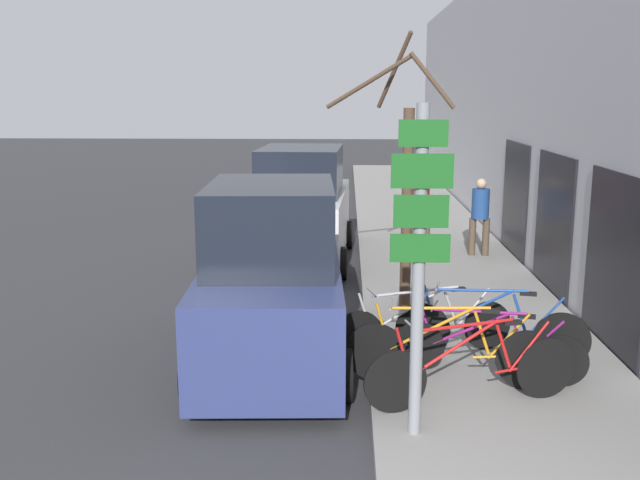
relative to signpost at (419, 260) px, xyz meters
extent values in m
plane|color=#333335|center=(-1.41, 7.87, -1.92)|extent=(80.00, 80.00, 0.00)
cube|color=gray|center=(1.19, 10.67, -1.85)|extent=(3.20, 32.00, 0.15)
cube|color=#BCBCC1|center=(2.94, 10.67, 1.33)|extent=(0.20, 32.00, 6.50)
cube|color=black|center=(2.82, 2.62, -0.61)|extent=(0.03, 2.06, 2.32)
cube|color=black|center=(2.82, 5.45, -0.61)|extent=(0.03, 2.06, 2.32)
cube|color=black|center=(2.82, 8.29, -0.61)|extent=(0.03, 2.06, 2.32)
cylinder|color=gray|center=(0.00, 0.01, -0.15)|extent=(0.12, 0.12, 3.24)
cube|color=#19591E|center=(0.00, -0.06, 1.19)|extent=(0.45, 0.02, 0.25)
cube|color=#19591E|center=(0.00, -0.06, 0.85)|extent=(0.57, 0.02, 0.32)
cube|color=#19591E|center=(0.00, -0.06, 0.48)|extent=(0.51, 0.02, 0.31)
cube|color=#19591E|center=(0.00, -0.06, 0.13)|extent=(0.56, 0.02, 0.27)
cylinder|color=black|center=(-0.16, 0.46, -1.43)|extent=(0.68, 0.21, 0.69)
cylinder|color=black|center=(1.52, 0.90, -1.43)|extent=(0.68, 0.21, 0.69)
cylinder|color=red|center=(0.47, 0.62, -1.10)|extent=(0.95, 0.28, 0.57)
cylinder|color=red|center=(0.55, 0.64, -0.86)|extent=(1.10, 0.32, 0.09)
cylinder|color=red|center=(1.01, 0.77, -1.13)|extent=(0.21, 0.09, 0.50)
cylinder|color=red|center=(1.22, 0.82, -1.40)|extent=(0.60, 0.18, 0.08)
cylinder|color=red|center=(1.31, 0.84, -1.16)|extent=(0.45, 0.14, 0.56)
cylinder|color=red|center=(-0.08, 0.48, -1.13)|extent=(0.21, 0.08, 0.60)
cube|color=black|center=(1.10, 0.79, -0.87)|extent=(0.21, 0.13, 0.04)
cylinder|color=#99999E|center=(0.00, 0.50, -0.84)|extent=(0.13, 0.43, 0.02)
cylinder|color=black|center=(-0.34, 1.31, -1.42)|extent=(0.70, 0.11, 0.70)
cylinder|color=black|center=(1.37, 1.12, -1.42)|extent=(0.70, 0.11, 0.70)
cylinder|color=orange|center=(0.30, 1.24, -1.10)|extent=(0.96, 0.14, 0.58)
cylinder|color=orange|center=(0.39, 1.23, -0.85)|extent=(1.12, 0.16, 0.09)
cylinder|color=orange|center=(0.86, 1.18, -1.12)|extent=(0.21, 0.06, 0.50)
cylinder|color=orange|center=(1.07, 1.15, -1.39)|extent=(0.60, 0.09, 0.08)
cylinder|color=orange|center=(1.16, 1.14, -1.15)|extent=(0.45, 0.08, 0.56)
cylinder|color=orange|center=(-0.25, 1.30, -1.12)|extent=(0.21, 0.05, 0.61)
cube|color=black|center=(0.94, 1.17, -0.86)|extent=(0.21, 0.10, 0.04)
cylinder|color=#99999E|center=(-0.17, 1.29, -0.82)|extent=(0.07, 0.44, 0.02)
cylinder|color=black|center=(0.21, 1.68, -1.47)|extent=(0.60, 0.20, 0.61)
cylinder|color=black|center=(1.79, 1.23, -1.47)|extent=(0.60, 0.20, 0.61)
cylinder|color=#8C1E72|center=(0.80, 1.51, -1.18)|extent=(0.89, 0.29, 0.51)
cylinder|color=#8C1E72|center=(0.88, 1.49, -0.97)|extent=(1.04, 0.33, 0.08)
cylinder|color=#8C1E72|center=(1.32, 1.37, -1.21)|extent=(0.20, 0.09, 0.44)
cylinder|color=#8C1E72|center=(1.52, 1.31, -1.44)|extent=(0.56, 0.18, 0.07)
cylinder|color=#8C1E72|center=(1.59, 1.29, -1.23)|extent=(0.42, 0.15, 0.49)
cylinder|color=#8C1E72|center=(0.29, 1.66, -1.21)|extent=(0.20, 0.08, 0.53)
cube|color=black|center=(1.40, 1.34, -0.97)|extent=(0.21, 0.13, 0.04)
cylinder|color=#99999E|center=(0.37, 1.63, -0.95)|extent=(0.14, 0.43, 0.02)
cylinder|color=black|center=(0.30, 2.14, -1.42)|extent=(0.70, 0.17, 0.70)
cylinder|color=black|center=(1.96, 1.81, -1.42)|extent=(0.70, 0.17, 0.70)
cylinder|color=#1E4799|center=(0.92, 2.01, -1.10)|extent=(0.94, 0.22, 0.57)
cylinder|color=#1E4799|center=(1.00, 2.00, -0.85)|extent=(1.09, 0.25, 0.09)
cylinder|color=#1E4799|center=(1.46, 1.91, -1.12)|extent=(0.21, 0.08, 0.50)
cylinder|color=#1E4799|center=(1.67, 1.86, -1.40)|extent=(0.59, 0.14, 0.08)
cylinder|color=#1E4799|center=(1.75, 1.85, -1.15)|extent=(0.44, 0.12, 0.56)
cylinder|color=#1E4799|center=(0.38, 2.12, -1.12)|extent=(0.20, 0.07, 0.61)
cube|color=black|center=(1.54, 1.89, -0.86)|extent=(0.21, 0.12, 0.04)
cylinder|color=#99999E|center=(0.46, 2.10, -0.83)|extent=(0.11, 0.44, 0.02)
cylinder|color=black|center=(-0.53, 1.95, -1.45)|extent=(0.64, 0.21, 0.65)
cylinder|color=black|center=(1.17, 2.42, -1.45)|extent=(0.64, 0.21, 0.65)
cylinder|color=#B7B7BC|center=(0.11, 2.13, -1.15)|extent=(0.96, 0.30, 0.54)
cylinder|color=#B7B7BC|center=(0.19, 2.15, -0.92)|extent=(1.12, 0.34, 0.08)
cylinder|color=#B7B7BC|center=(0.66, 2.28, -1.17)|extent=(0.21, 0.09, 0.47)
cylinder|color=#B7B7BC|center=(0.87, 2.34, -1.42)|extent=(0.61, 0.19, 0.08)
cylinder|color=#B7B7BC|center=(0.96, 2.36, -1.20)|extent=(0.45, 0.15, 0.52)
cylinder|color=#B7B7BC|center=(-0.44, 1.97, -1.17)|extent=(0.21, 0.09, 0.56)
cube|color=black|center=(0.75, 2.30, -0.92)|extent=(0.21, 0.13, 0.04)
cylinder|color=#99999E|center=(-0.36, 2.00, -0.89)|extent=(0.14, 0.43, 0.02)
cube|color=navy|center=(-1.65, 2.33, -1.16)|extent=(1.92, 4.30, 1.18)
cube|color=black|center=(-1.64, 2.16, -0.06)|extent=(1.65, 2.26, 1.02)
cylinder|color=black|center=(-2.57, 3.59, -1.62)|extent=(0.25, 0.62, 0.61)
cylinder|color=black|center=(-0.85, 3.67, -1.62)|extent=(0.25, 0.62, 0.61)
cylinder|color=black|center=(-2.44, 0.98, -1.62)|extent=(0.25, 0.62, 0.61)
cylinder|color=black|center=(-0.73, 1.06, -1.62)|extent=(0.25, 0.62, 0.61)
cube|color=silver|center=(-1.61, 7.92, -1.10)|extent=(1.95, 4.56, 1.30)
cube|color=black|center=(-1.62, 7.74, 0.02)|extent=(1.68, 2.40, 0.92)
cylinder|color=black|center=(-2.44, 9.34, -1.61)|extent=(0.25, 0.64, 0.63)
cylinder|color=black|center=(-0.68, 9.27, -1.61)|extent=(0.25, 0.64, 0.63)
cylinder|color=black|center=(-2.55, 6.56, -1.61)|extent=(0.25, 0.64, 0.63)
cylinder|color=black|center=(-0.79, 6.49, -1.61)|extent=(0.25, 0.64, 0.63)
cylinder|color=#4C3D2D|center=(2.20, 7.99, -1.38)|extent=(0.15, 0.15, 0.78)
cylinder|color=#4C3D2D|center=(1.92, 8.02, -1.38)|extent=(0.15, 0.15, 0.78)
cylinder|color=navy|center=(2.06, 8.01, -0.69)|extent=(0.36, 0.36, 0.62)
sphere|color=tan|center=(2.06, 8.01, -0.27)|extent=(0.21, 0.21, 0.21)
cylinder|color=#4C3D2D|center=(1.03, 8.55, -1.34)|extent=(0.16, 0.16, 0.86)
cylinder|color=#4C3D2D|center=(0.73, 8.52, -1.34)|extent=(0.16, 0.16, 0.86)
cylinder|color=maroon|center=(0.88, 8.54, -0.57)|extent=(0.39, 0.39, 0.68)
sphere|color=tan|center=(0.88, 8.54, -0.11)|extent=(0.23, 0.23, 0.23)
cylinder|color=#4C3828|center=(0.24, 4.34, -0.22)|extent=(0.17, 0.17, 3.10)
cylinder|color=#4C3828|center=(-0.38, 4.61, 1.71)|extent=(1.31, 0.61, 0.81)
cylinder|color=#4C3828|center=(0.03, 4.71, 1.88)|extent=(0.52, 0.82, 1.15)
cylinder|color=#4C3828|center=(0.56, 4.25, 1.73)|extent=(0.71, 0.27, 0.85)
camera|label=1|loc=(-0.69, -6.60, 1.56)|focal=40.00mm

